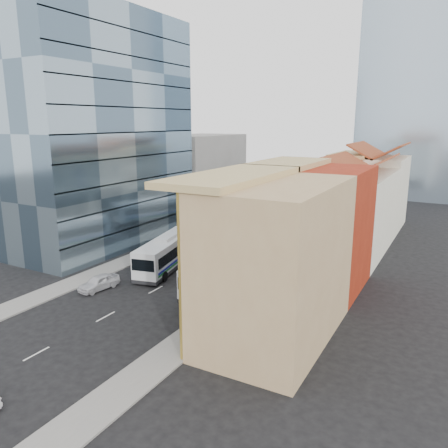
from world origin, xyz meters
The scene contains 14 objects.
ground centered at (0.00, 0.00, 0.00)m, with size 200.00×200.00×0.00m, color black.
sidewalk_right centered at (8.50, 22.00, 0.07)m, with size 3.00×90.00×0.15m, color slate.
sidewalk_left centered at (-8.50, 22.00, 0.07)m, with size 3.00×90.00×0.15m, color slate.
shophouse_tan centered at (14.00, 5.00, 6.00)m, with size 8.00×14.00×12.00m, color tan.
shophouse_red centered at (14.00, 17.00, 6.00)m, with size 8.00×10.00×12.00m, color maroon.
shophouse_cream_near centered at (14.00, 26.50, 5.00)m, with size 8.00×9.00×10.00m, color white.
shophouse_cream_mid centered at (14.00, 35.50, 5.00)m, with size 8.00×9.00×10.00m, color white.
shophouse_cream_far centered at (14.00, 46.00, 5.50)m, with size 8.00×12.00×11.00m, color white.
office_tower centered at (-17.00, 19.00, 15.00)m, with size 12.00×26.00×30.00m, color #43596B.
office_block_far centered at (-16.00, 42.00, 7.00)m, with size 10.00×18.00×14.00m, color gray.
bus_left_near centered at (-2.79, 13.87, 1.94)m, with size 2.83×12.09×3.88m, color silver, non-canonical shape.
bus_left_far centered at (-2.00, 32.47, 1.92)m, with size 2.80×11.94×3.83m, color white, non-canonical shape.
bus_right centered at (5.10, 11.65, 1.83)m, with size 2.67×11.38×3.65m, color silver, non-canonical shape.
sedan_left centered at (-5.02, 5.40, 0.74)m, with size 1.75×4.33×1.47m, color silver.
Camera 1 is at (25.56, -24.44, 16.34)m, focal length 35.00 mm.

